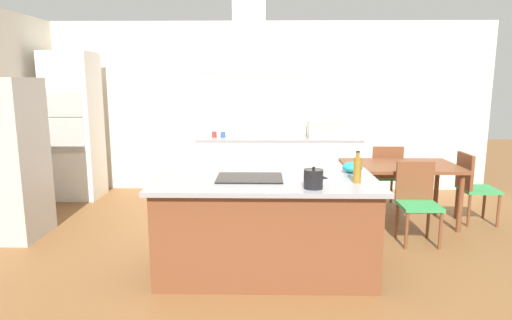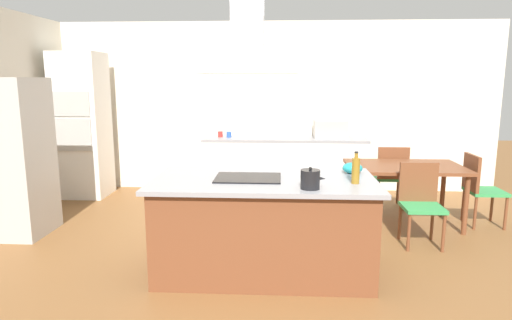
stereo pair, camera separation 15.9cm
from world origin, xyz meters
The scene contains 18 objects.
ground centered at (0.00, 1.50, 0.00)m, with size 16.00×16.00×0.00m, color brown.
wall_back centered at (0.00, 3.25, 1.35)m, with size 7.20×0.10×2.70m, color beige.
kitchen_island centered at (0.00, 0.00, 0.45)m, with size 2.05×1.08×0.90m.
cooktop centered at (-0.15, 0.00, 0.91)m, with size 0.60×0.44×0.01m, color black.
tea_kettle centered at (0.40, -0.36, 0.98)m, with size 0.21×0.16×0.19m.
olive_oil_bottle centered at (0.80, -0.14, 1.02)m, with size 0.07×0.07×0.28m.
mixing_bowl centered at (0.85, 0.28, 0.95)m, with size 0.19×0.19×0.11m, color teal.
back_counter centered at (0.21, 2.88, 0.45)m, with size 2.53×0.62×0.90m.
countertop_microwave centered at (0.91, 2.88, 1.04)m, with size 0.50×0.38×0.28m, color #B2AFAA.
coffee_mug_red centered at (-0.80, 2.93, 0.95)m, with size 0.08×0.08×0.09m, color red.
coffee_mug_blue centered at (-0.66, 2.90, 0.95)m, with size 0.08×0.08×0.09m, color #2D56B2.
wall_oven_stack centered at (-2.90, 2.65, 1.10)m, with size 0.70×0.66×2.20m.
refrigerator centered at (-2.98, 0.88, 0.91)m, with size 0.80×0.73×1.82m.
dining_table centered at (1.69, 1.50, 0.67)m, with size 1.40×0.90×0.75m.
chair_facing_island centered at (1.69, 0.84, 0.51)m, with size 0.42×0.42×0.89m.
chair_at_right_end centered at (2.61, 1.50, 0.51)m, with size 0.42×0.42×0.89m.
chair_facing_back_wall centered at (1.69, 2.17, 0.51)m, with size 0.42×0.42×0.89m.
range_hood centered at (-0.15, 0.00, 2.10)m, with size 0.90×0.55×0.78m.
Camera 2 is at (0.15, -3.96, 1.80)m, focal length 31.00 mm.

